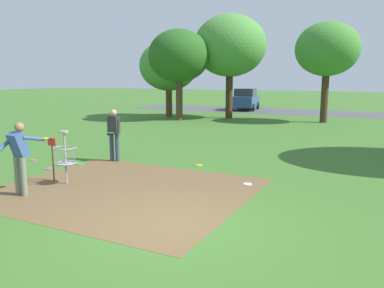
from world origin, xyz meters
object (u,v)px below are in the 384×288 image
frisbee_mid_grass (199,165)px  frisbee_by_tee (49,168)px  tree_mid_left (230,46)px  player_throwing (20,154)px  player_foreground_watching (114,132)px  parked_car_leftmost (245,99)px  tree_mid_center (179,56)px  frisbee_scattered_b (34,160)px  tree_near_left (169,66)px  frisbee_far_left (248,184)px  disc_golf_basket (64,155)px  frisbee_scattered_a (80,164)px  tree_near_right (327,50)px

frisbee_mid_grass → frisbee_by_tee: bearing=-147.4°
tree_mid_left → player_throwing: bearing=-83.2°
player_foreground_watching → parked_car_leftmost: 22.22m
frisbee_mid_grass → tree_mid_left: (-4.56, 14.04, 4.81)m
player_foreground_watching → tree_mid_center: (-4.22, 12.10, 3.13)m
frisbee_scattered_b → tree_near_left: size_ratio=0.04×
frisbee_mid_grass → tree_mid_left: size_ratio=0.03×
frisbee_far_left → disc_golf_basket: bearing=-154.4°
player_foreground_watching → frisbee_mid_grass: bearing=13.0°
frisbee_far_left → tree_mid_center: (-9.09, 12.87, 4.09)m
frisbee_far_left → frisbee_scattered_b: (-7.32, -0.41, 0.00)m
frisbee_far_left → frisbee_scattered_b: same height
player_foreground_watching → frisbee_scattered_a: size_ratio=6.58×
frisbee_mid_grass → frisbee_scattered_b: 5.54m
player_foreground_watching → frisbee_mid_grass: size_ratio=7.46×
frisbee_scattered_a → tree_mid_left: 16.35m
frisbee_far_left → frisbee_scattered_b: 7.33m
disc_golf_basket → frisbee_by_tee: (-1.65, 1.01, -0.74)m
frisbee_mid_grass → disc_golf_basket: bearing=-122.3°
frisbee_mid_grass → frisbee_scattered_b: same height
tree_mid_left → parked_car_leftmost: 8.40m
player_throwing → tree_near_left: bearing=109.7°
frisbee_scattered_a → tree_near_right: (5.09, 15.86, 4.40)m
frisbee_mid_grass → frisbee_far_left: (2.09, -1.42, 0.00)m
tree_near_right → disc_golf_basket: bearing=-102.1°
player_foreground_watching → frisbee_scattered_a: player_foreground_watching is taller
frisbee_by_tee → tree_near_right: 18.17m
tree_mid_left → frisbee_by_tee: bearing=-87.5°
disc_golf_basket → player_foreground_watching: player_foreground_watching is taller
player_foreground_watching → player_throwing: 4.05m
tree_mid_center → player_throwing: bearing=-73.9°
frisbee_far_left → parked_car_leftmost: bearing=109.4°
frisbee_far_left → parked_car_leftmost: (-8.02, 22.77, 0.91)m
tree_mid_center → parked_car_leftmost: 10.46m
tree_near_left → frisbee_scattered_a: bearing=-70.4°
disc_golf_basket → frisbee_mid_grass: 4.17m
frisbee_far_left → frisbee_scattered_a: bearing=-178.6°
player_foreground_watching → frisbee_by_tee: (-1.05, -1.82, -0.96)m
frisbee_by_tee → frisbee_far_left: size_ratio=0.98×
disc_golf_basket → tree_mid_center: (-4.81, 14.92, 3.35)m
disc_golf_basket → tree_mid_left: 18.12m
tree_near_left → tree_near_right: tree_near_right is taller
frisbee_mid_grass → frisbee_far_left: size_ratio=1.00×
frisbee_scattered_b → tree_near_right: bearing=67.0°
frisbee_scattered_b → tree_near_right: (6.84, 16.13, 4.40)m
tree_mid_center → frisbee_scattered_a: bearing=-74.8°
frisbee_mid_grass → frisbee_scattered_a: size_ratio=0.88×
tree_mid_center → parked_car_leftmost: size_ratio=1.31×
tree_near_right → tree_mid_left: 6.19m
frisbee_mid_grass → tree_mid_left: 15.52m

